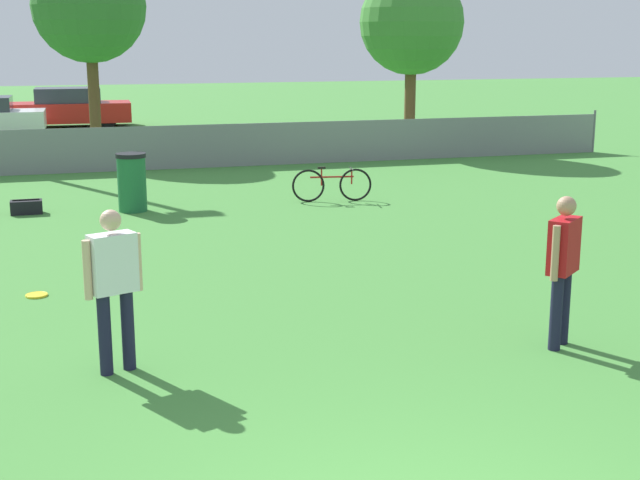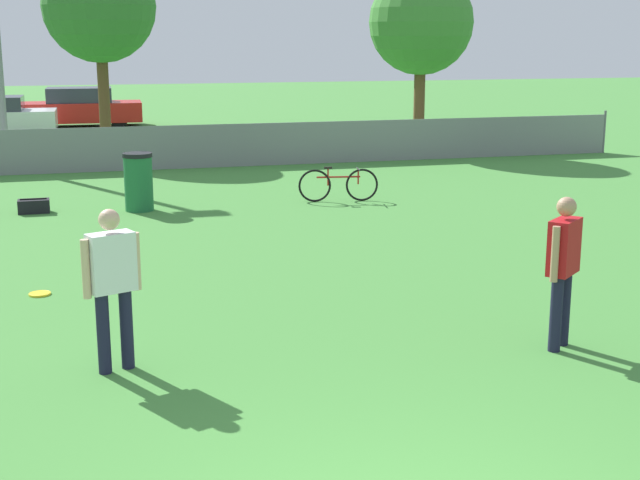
{
  "view_description": "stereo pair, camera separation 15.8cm",
  "coord_description": "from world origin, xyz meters",
  "px_view_note": "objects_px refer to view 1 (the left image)",
  "views": [
    {
      "loc": [
        -1.99,
        -4.58,
        3.28
      ],
      "look_at": [
        0.73,
        4.78,
        1.05
      ],
      "focal_mm": 50.0,
      "sensor_mm": 36.0,
      "label": 1
    },
    {
      "loc": [
        -1.84,
        -4.63,
        3.28
      ],
      "look_at": [
        0.73,
        4.78,
        1.05
      ],
      "focal_mm": 50.0,
      "sensor_mm": 36.0,
      "label": 2
    }
  ],
  "objects_px": {
    "tree_far_right": "(412,23)",
    "parked_car_red": "(69,108)",
    "gear_bag_sideline": "(26,207)",
    "trash_bin": "(132,182)",
    "player_receiver_white": "(114,279)",
    "bicycle_sideline": "(332,185)",
    "player_thrower_red": "(563,260)",
    "tree_near_pole": "(89,6)",
    "frisbee_disc": "(37,295)"
  },
  "relations": [
    {
      "from": "tree_far_right",
      "to": "parked_car_red",
      "type": "relative_size",
      "value": 1.14
    },
    {
      "from": "gear_bag_sideline",
      "to": "trash_bin",
      "type": "bearing_deg",
      "value": -8.29
    },
    {
      "from": "player_receiver_white",
      "to": "bicycle_sideline",
      "type": "xyz_separation_m",
      "value": [
        4.82,
        8.44,
        -0.62
      ]
    },
    {
      "from": "trash_bin",
      "to": "parked_car_red",
      "type": "distance_m",
      "value": 17.32
    },
    {
      "from": "tree_far_right",
      "to": "player_thrower_red",
      "type": "xyz_separation_m",
      "value": [
        -4.73,
        -16.2,
        -2.69
      ]
    },
    {
      "from": "tree_near_pole",
      "to": "player_thrower_red",
      "type": "height_order",
      "value": "tree_near_pole"
    },
    {
      "from": "gear_bag_sideline",
      "to": "tree_near_pole",
      "type": "bearing_deg",
      "value": 79.27
    },
    {
      "from": "tree_near_pole",
      "to": "bicycle_sideline",
      "type": "distance_m",
      "value": 10.85
    },
    {
      "from": "player_receiver_white",
      "to": "tree_far_right",
      "type": "bearing_deg",
      "value": 37.97
    },
    {
      "from": "frisbee_disc",
      "to": "gear_bag_sideline",
      "type": "height_order",
      "value": "gear_bag_sideline"
    },
    {
      "from": "player_thrower_red",
      "to": "bicycle_sideline",
      "type": "xyz_separation_m",
      "value": [
        0.18,
        9.01,
        -0.62
      ]
    },
    {
      "from": "player_thrower_red",
      "to": "trash_bin",
      "type": "relative_size",
      "value": 1.48
    },
    {
      "from": "frisbee_disc",
      "to": "bicycle_sideline",
      "type": "xyz_separation_m",
      "value": [
        5.66,
        5.43,
        0.33
      ]
    },
    {
      "from": "tree_far_right",
      "to": "parked_car_red",
      "type": "xyz_separation_m",
      "value": [
        -9.45,
        10.2,
        -2.96
      ]
    },
    {
      "from": "bicycle_sideline",
      "to": "trash_bin",
      "type": "relative_size",
      "value": 1.45
    },
    {
      "from": "bicycle_sideline",
      "to": "gear_bag_sideline",
      "type": "xyz_separation_m",
      "value": [
        -5.94,
        0.37,
        -0.22
      ]
    },
    {
      "from": "player_receiver_white",
      "to": "trash_bin",
      "type": "xyz_separation_m",
      "value": [
        0.83,
        8.52,
        -0.4
      ]
    },
    {
      "from": "bicycle_sideline",
      "to": "gear_bag_sideline",
      "type": "distance_m",
      "value": 5.96
    },
    {
      "from": "tree_far_right",
      "to": "trash_bin",
      "type": "xyz_separation_m",
      "value": [
        -8.53,
        -7.1,
        -3.09
      ]
    },
    {
      "from": "tree_near_pole",
      "to": "player_thrower_red",
      "type": "xyz_separation_m",
      "value": [
        4.08,
        -18.25,
        -3.13
      ]
    },
    {
      "from": "player_thrower_red",
      "to": "gear_bag_sideline",
      "type": "distance_m",
      "value": 11.04
    },
    {
      "from": "tree_far_right",
      "to": "gear_bag_sideline",
      "type": "xyz_separation_m",
      "value": [
        -10.49,
        -6.82,
        -3.53
      ]
    },
    {
      "from": "parked_car_red",
      "to": "player_receiver_white",
      "type": "bearing_deg",
      "value": -87.95
    },
    {
      "from": "player_receiver_white",
      "to": "parked_car_red",
      "type": "distance_m",
      "value": 25.82
    },
    {
      "from": "tree_far_right",
      "to": "gear_bag_sideline",
      "type": "height_order",
      "value": "tree_far_right"
    },
    {
      "from": "bicycle_sideline",
      "to": "parked_car_red",
      "type": "xyz_separation_m",
      "value": [
        -4.9,
        17.38,
        0.35
      ]
    },
    {
      "from": "tree_far_right",
      "to": "gear_bag_sideline",
      "type": "distance_m",
      "value": 13.0
    },
    {
      "from": "tree_far_right",
      "to": "gear_bag_sideline",
      "type": "bearing_deg",
      "value": -146.99
    },
    {
      "from": "player_thrower_red",
      "to": "trash_bin",
      "type": "bearing_deg",
      "value": 72.58
    },
    {
      "from": "bicycle_sideline",
      "to": "trash_bin",
      "type": "xyz_separation_m",
      "value": [
        -3.98,
        0.09,
        0.22
      ]
    },
    {
      "from": "trash_bin",
      "to": "parked_car_red",
      "type": "relative_size",
      "value": 0.25
    },
    {
      "from": "trash_bin",
      "to": "parked_car_red",
      "type": "bearing_deg",
      "value": 93.04
    },
    {
      "from": "tree_far_right",
      "to": "frisbee_disc",
      "type": "relative_size",
      "value": 18.25
    },
    {
      "from": "tree_near_pole",
      "to": "trash_bin",
      "type": "distance_m",
      "value": 9.82
    },
    {
      "from": "tree_far_right",
      "to": "frisbee_disc",
      "type": "distance_m",
      "value": 16.63
    },
    {
      "from": "player_thrower_red",
      "to": "parked_car_red",
      "type": "distance_m",
      "value": 26.82
    },
    {
      "from": "player_thrower_red",
      "to": "gear_bag_sideline",
      "type": "bearing_deg",
      "value": 81.46
    },
    {
      "from": "trash_bin",
      "to": "gear_bag_sideline",
      "type": "relative_size",
      "value": 1.94
    },
    {
      "from": "tree_near_pole",
      "to": "trash_bin",
      "type": "xyz_separation_m",
      "value": [
        0.28,
        -9.16,
        -3.53
      ]
    },
    {
      "from": "player_receiver_white",
      "to": "tree_near_pole",
      "type": "bearing_deg",
      "value": 67.11
    },
    {
      "from": "bicycle_sideline",
      "to": "gear_bag_sideline",
      "type": "relative_size",
      "value": 2.81
    },
    {
      "from": "tree_near_pole",
      "to": "frisbee_disc",
      "type": "height_order",
      "value": "tree_near_pole"
    },
    {
      "from": "tree_far_right",
      "to": "trash_bin",
      "type": "distance_m",
      "value": 11.53
    },
    {
      "from": "tree_far_right",
      "to": "bicycle_sideline",
      "type": "bearing_deg",
      "value": -122.34
    },
    {
      "from": "tree_far_right",
      "to": "player_thrower_red",
      "type": "bearing_deg",
      "value": -106.29
    },
    {
      "from": "tree_near_pole",
      "to": "bicycle_sideline",
      "type": "height_order",
      "value": "tree_near_pole"
    },
    {
      "from": "player_receiver_white",
      "to": "frisbee_disc",
      "type": "relative_size",
      "value": 5.84
    },
    {
      "from": "parked_car_red",
      "to": "gear_bag_sideline",
      "type": "bearing_deg",
      "value": -91.64
    },
    {
      "from": "trash_bin",
      "to": "parked_car_red",
      "type": "height_order",
      "value": "parked_car_red"
    },
    {
      "from": "tree_near_pole",
      "to": "player_receiver_white",
      "type": "bearing_deg",
      "value": -91.8
    }
  ]
}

